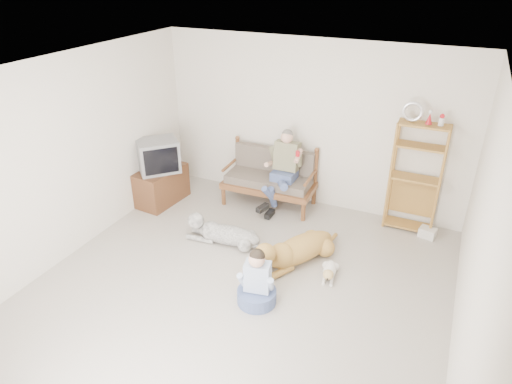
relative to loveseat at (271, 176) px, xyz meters
The scene contains 16 objects.
floor 2.52m from the loveseat, 77.57° to the right, with size 5.50×5.50×0.00m, color #B9B0A2.
ceiling 3.32m from the loveseat, 77.57° to the right, with size 5.50×5.50×0.00m, color white.
wall_back 1.07m from the loveseat, 32.23° to the left, with size 5.00×5.00×0.00m, color beige.
wall_left 3.23m from the loveseat, 129.18° to the right, with size 5.50×5.50×0.00m, color beige.
wall_right 3.97m from the loveseat, 38.53° to the right, with size 5.50×5.50×0.00m, color beige.
loveseat is the anchor object (origin of this frame).
man 0.35m from the loveseat, 39.10° to the right, with size 0.51×0.73×1.19m.
etagere 2.28m from the loveseat, ahead, with size 0.75×0.33×1.97m.
book_stack 2.60m from the loveseat, ahead, with size 0.23×0.17×0.15m, color white.
tv_stand 1.86m from the loveseat, 156.62° to the right, with size 0.58×0.94×0.60m.
crt_tv 1.87m from the loveseat, 155.20° to the right, with size 0.80×0.81×0.53m.
wall_outlet 0.81m from the loveseat, 155.93° to the left, with size 0.12×0.02×0.08m, color silver.
golden_retriever 1.78m from the loveseat, 56.77° to the right, with size 0.91×1.49×0.49m.
shaggy_dog 1.47m from the loveseat, 97.01° to the right, with size 1.37×0.41×0.41m.
terrier 2.21m from the loveseat, 46.39° to the right, with size 0.23×0.58×0.22m.
child 2.54m from the loveseat, 70.70° to the right, with size 0.48×0.48×0.76m.
Camera 1 is at (2.09, -3.91, 3.75)m, focal length 32.00 mm.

